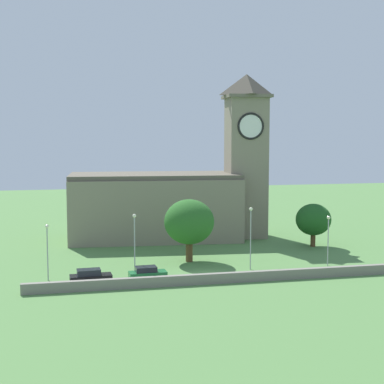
{
  "coord_description": "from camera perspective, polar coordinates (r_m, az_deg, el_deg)",
  "views": [
    {
      "loc": [
        -16.37,
        -65.64,
        16.89
      ],
      "look_at": [
        0.37,
        9.99,
        9.1
      ],
      "focal_mm": 53.61,
      "sensor_mm": 36.0,
      "label": 1
    }
  ],
  "objects": [
    {
      "name": "ground_plane",
      "position": [
        84.0,
        -0.99,
        -5.86
      ],
      "size": [
        200.0,
        200.0,
        0.0
      ],
      "primitive_type": "plane",
      "color": "#517F42"
    },
    {
      "name": "car_green",
      "position": [
        67.24,
        -4.47,
        -8.08
      ],
      "size": [
        4.41,
        2.28,
        1.67
      ],
      "color": "#1E6B38",
      "rests_on": "ground"
    },
    {
      "name": "streetlamp_west_mid",
      "position": [
        68.51,
        -5.74,
        -4.3
      ],
      "size": [
        0.44,
        0.44,
        7.53
      ],
      "color": "#9EA0A5",
      "rests_on": "ground"
    },
    {
      "name": "car_black",
      "position": [
        66.22,
        -10.08,
        -8.31
      ],
      "size": [
        4.75,
        2.28,
        1.79
      ],
      "color": "black",
      "rests_on": "ground"
    },
    {
      "name": "quay_barrier",
      "position": [
        65.9,
        2.33,
        -8.58
      ],
      "size": [
        42.62,
        0.7,
        1.17
      ],
      "primitive_type": "cube",
      "color": "gray",
      "rests_on": "ground"
    },
    {
      "name": "church",
      "position": [
        93.2,
        -1.63,
        -0.25
      ],
      "size": [
        32.84,
        14.8,
        26.64
      ],
      "color": "gray",
      "rests_on": "ground"
    },
    {
      "name": "streetlamp_east_mid",
      "position": [
        75.84,
        13.4,
        -3.91
      ],
      "size": [
        0.44,
        0.44,
        6.49
      ],
      "color": "#9EA0A5",
      "rests_on": "ground"
    },
    {
      "name": "streetlamp_west_end",
      "position": [
        68.46,
        -14.2,
        -4.92
      ],
      "size": [
        0.44,
        0.44,
        6.58
      ],
      "color": "#9EA0A5",
      "rests_on": "ground"
    },
    {
      "name": "tree_by_tower",
      "position": [
        76.09,
        -0.28,
        -3.0
      ],
      "size": [
        6.66,
        6.66,
        8.35
      ],
      "color": "brown",
      "rests_on": "ground"
    },
    {
      "name": "streetlamp_central",
      "position": [
        71.97,
        5.86,
        -3.66
      ],
      "size": [
        0.44,
        0.44,
        7.87
      ],
      "color": "#9EA0A5",
      "rests_on": "ground"
    },
    {
      "name": "tree_riverside_west",
      "position": [
        88.32,
        11.98,
        -2.71
      ],
      "size": [
        5.3,
        5.3,
        6.51
      ],
      "color": "brown",
      "rests_on": "ground"
    }
  ]
}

